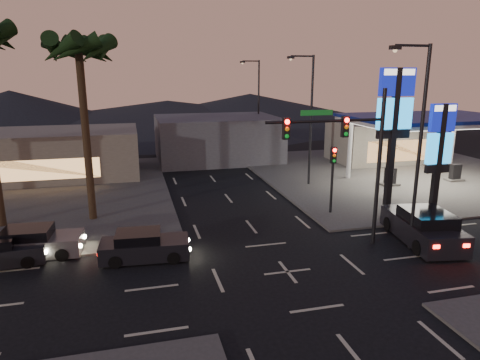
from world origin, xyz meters
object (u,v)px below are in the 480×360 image
object	(u,v)px
car_lane_a_front	(144,246)
suv_station	(423,227)
gas_station	(429,121)
car_lane_b_front	(34,243)
traffic_signal_mast	(349,147)
pylon_sign_tall	(395,114)
pylon_sign_short	(440,144)

from	to	relation	value
car_lane_a_front	suv_station	world-z (taller)	suv_station
gas_station	suv_station	distance (m)	13.75
car_lane_a_front	car_lane_b_front	size ratio (longest dim) A/B	0.96
traffic_signal_mast	car_lane_a_front	world-z (taller)	traffic_signal_mast
gas_station	traffic_signal_mast	world-z (taller)	traffic_signal_mast
gas_station	traffic_signal_mast	bearing A→B (deg)	-140.72
traffic_signal_mast	car_lane_b_front	distance (m)	16.03
pylon_sign_tall	suv_station	world-z (taller)	pylon_sign_tall
gas_station	pylon_sign_tall	size ratio (longest dim) A/B	1.36
pylon_sign_tall	pylon_sign_short	world-z (taller)	pylon_sign_tall
pylon_sign_tall	car_lane_b_front	distance (m)	20.69
gas_station	traffic_signal_mast	size ratio (longest dim) A/B	1.53
gas_station	pylon_sign_tall	xyz separation A→B (m)	(-7.50, -6.50, 1.31)
pylon_sign_tall	pylon_sign_short	size ratio (longest dim) A/B	1.29
car_lane_a_front	suv_station	distance (m)	14.41
car_lane_b_front	suv_station	distance (m)	19.75
pylon_sign_tall	car_lane_a_front	world-z (taller)	pylon_sign_tall
car_lane_a_front	car_lane_b_front	xyz separation A→B (m)	(-5.17, 1.66, 0.03)
car_lane_a_front	traffic_signal_mast	bearing A→B (deg)	-5.94
suv_station	car_lane_a_front	bearing A→B (deg)	174.12
traffic_signal_mast	pylon_sign_tall	bearing A→B (deg)	36.52
pylon_sign_short	car_lane_b_front	size ratio (longest dim) A/B	1.53
suv_station	pylon_sign_tall	bearing A→B (deg)	84.63
gas_station	car_lane_b_front	size ratio (longest dim) A/B	2.66
pylon_sign_tall	car_lane_a_front	size ratio (longest dim) A/B	2.06
gas_station	pylon_sign_short	xyz separation A→B (m)	(-5.00, -7.50, -0.42)
pylon_sign_short	suv_station	size ratio (longest dim) A/B	1.23
traffic_signal_mast	suv_station	distance (m)	6.21
car_lane_a_front	pylon_sign_short	bearing A→B (deg)	4.90
pylon_sign_tall	pylon_sign_short	bearing A→B (deg)	-21.80
car_lane_b_front	suv_station	xyz separation A→B (m)	(19.50, -3.14, 0.16)
gas_station	suv_station	xyz separation A→B (m)	(-7.87, -10.45, -4.24)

